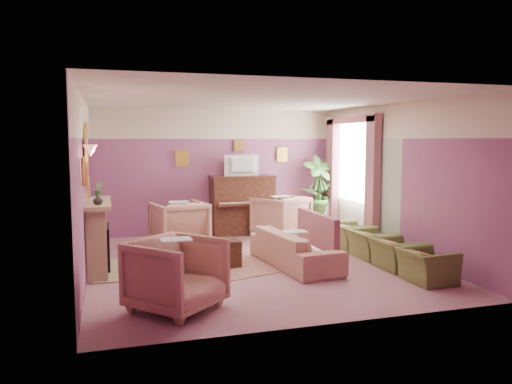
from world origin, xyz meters
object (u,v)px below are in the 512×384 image
object	(u,v)px
olive_chair_a	(427,260)
olive_chair_b	(396,249)
coffee_table	(209,254)
floral_armchair_right	(281,214)
floral_armchair_front	(176,271)
olive_chair_c	(371,239)
floral_armchair_left	(179,222)
side_table	(319,215)
sofa	(295,242)
piano	(242,205)
television	(243,164)
olive_chair_d	(350,231)

from	to	relation	value
olive_chair_a	olive_chair_b	world-z (taller)	same
coffee_table	olive_chair_a	distance (m)	3.45
floral_armchair_right	floral_armchair_front	xyz separation A→B (m)	(-2.82, -4.06, 0.00)
coffee_table	olive_chair_c	world-z (taller)	olive_chair_c
floral_armchair_left	coffee_table	bearing A→B (deg)	-82.15
olive_chair_a	side_table	xyz separation A→B (m)	(0.25, 4.50, 0.01)
coffee_table	olive_chair_c	bearing A→B (deg)	-3.01
side_table	coffee_table	bearing A→B (deg)	-139.76
floral_armchair_front	side_table	xyz separation A→B (m)	(3.99, 4.66, -0.16)
side_table	sofa	bearing A→B (deg)	-120.51
floral_armchair_right	olive_chair_b	distance (m)	3.22
olive_chair_b	piano	bearing A→B (deg)	113.69
floral_armchair_left	olive_chair_b	bearing A→B (deg)	-40.69
floral_armchair_front	olive_chair_c	distance (m)	4.16
olive_chair_b	olive_chair_c	xyz separation A→B (m)	(0.00, 0.82, 0.00)
floral_armchair_front	olive_chair_a	size ratio (longest dim) A/B	1.31
coffee_table	side_table	xyz separation A→B (m)	(3.19, 2.70, 0.12)
floral_armchair_right	side_table	xyz separation A→B (m)	(1.17, 0.60, -0.16)
piano	olive_chair_b	distance (m)	4.07
television	floral_armchair_left	xyz separation A→B (m)	(-1.56, -0.92, -1.09)
floral_armchair_left	floral_armchair_front	world-z (taller)	same
floral_armchair_front	floral_armchair_right	bearing A→B (deg)	55.25
floral_armchair_front	piano	bearing A→B (deg)	65.78
piano	olive_chair_c	bearing A→B (deg)	-60.62
sofa	coffee_table	bearing A→B (deg)	167.74
floral_armchair_front	olive_chair_a	distance (m)	3.75
floral_armchair_right	side_table	distance (m)	1.33
side_table	floral_armchair_front	bearing A→B (deg)	-130.58
olive_chair_d	floral_armchair_left	bearing A→B (deg)	160.92
television	sofa	world-z (taller)	television
coffee_table	olive_chair_b	bearing A→B (deg)	-18.31
piano	television	size ratio (longest dim) A/B	1.75
piano	olive_chair_a	bearing A→B (deg)	-70.23
piano	sofa	xyz separation A→B (m)	(0.10, -3.05, -0.24)
coffee_table	sofa	size ratio (longest dim) A/B	0.49
floral_armchair_right	olive_chair_c	size ratio (longest dim) A/B	1.31
piano	side_table	size ratio (longest dim) A/B	2.00
floral_armchair_left	olive_chair_b	distance (m)	4.21
olive_chair_d	piano	bearing A→B (deg)	128.14
floral_armchair_right	olive_chair_b	size ratio (longest dim) A/B	1.31
olive_chair_b	floral_armchair_right	bearing A→B (deg)	106.80
floral_armchair_front	olive_chair_a	bearing A→B (deg)	2.50
piano	television	distance (m)	0.95
piano	olive_chair_a	size ratio (longest dim) A/B	1.80
coffee_table	floral_armchair_right	size ratio (longest dim) A/B	0.98
sofa	olive_chair_a	bearing A→B (deg)	-44.21
television	floral_armchair_front	size ratio (longest dim) A/B	0.79
olive_chair_a	floral_armchair_left	bearing A→B (deg)	131.84
coffee_table	floral_armchair_right	distance (m)	2.93
coffee_table	olive_chair_d	distance (m)	3.02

